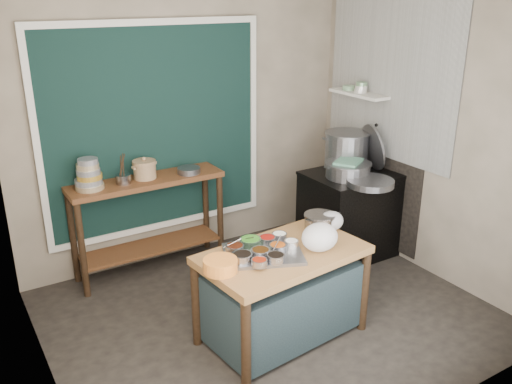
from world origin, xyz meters
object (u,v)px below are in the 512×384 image
prep_table (282,295)px  steamer (348,170)px  ceramic_crock (145,170)px  back_counter (149,225)px  utensil_cup (123,179)px  condiment_tray (263,254)px  stove_block (351,215)px  saucepan (320,223)px  yellow_basin (220,265)px  stock_pot (346,150)px

prep_table → steamer: bearing=25.4°
ceramic_crock → back_counter: bearing=-90.9°
ceramic_crock → utensil_cup: bearing=-170.8°
condiment_tray → prep_table: bearing=-6.5°
condiment_tray → utensil_cup: 1.64m
prep_table → stove_block: (1.43, 0.85, 0.05)m
saucepan → ceramic_crock: bearing=112.5°
stove_block → yellow_basin: 2.20m
yellow_basin → utensil_cup: size_ratio=1.73×
condiment_tray → saucepan: 0.65m
back_counter → saucepan: (0.93, -1.43, 0.35)m
back_counter → stock_pot: (1.96, -0.54, 0.59)m
stove_block → steamer: steamer is taller
condiment_tray → stock_pot: bearing=31.7°
stove_block → ceramic_crock: size_ratio=3.99×
stove_block → ceramic_crock: bearing=158.5°
back_counter → yellow_basin: size_ratio=6.00×
back_counter → stove_block: 2.04m
prep_table → utensil_cup: (-0.69, 1.56, 0.62)m
prep_table → ceramic_crock: (-0.47, 1.60, 0.65)m
ceramic_crock → steamer: size_ratio=0.49×
utensil_cup → stock_pot: stock_pot is taller
condiment_tray → yellow_basin: (-0.38, -0.05, 0.03)m
back_counter → ceramic_crock: size_ratio=6.42×
ceramic_crock → yellow_basin: bearing=-92.8°
prep_table → utensil_cup: size_ratio=8.93×
prep_table → saucepan: (0.46, 0.15, 0.45)m
condiment_tray → ceramic_crock: bearing=100.8°
prep_table → ceramic_crock: 1.79m
stock_pot → condiment_tray: bearing=-148.3°
stove_block → stock_pot: 0.67m
saucepan → condiment_tray: bearing=-178.3°
back_counter → saucepan: size_ratio=5.53×
condiment_tray → saucepan: size_ratio=2.20×
saucepan → utensil_cup: utensil_cup is taller
prep_table → stock_pot: 1.95m
prep_table → utensil_cup: 1.81m
utensil_cup → stock_pot: (2.18, -0.52, 0.07)m
prep_table → condiment_tray: condiment_tray is taller
prep_table → steamer: steamer is taller
condiment_tray → utensil_cup: (-0.52, 1.54, 0.23)m
yellow_basin → back_counter: bearing=87.2°
ceramic_crock → stove_block: bearing=-21.5°
saucepan → steamer: size_ratio=0.57×
saucepan → utensil_cup: size_ratio=1.88×
stock_pot → steamer: (-0.20, -0.26, -0.11)m
yellow_basin → steamer: (1.84, 0.81, 0.16)m
steamer → back_counter: bearing=155.6°
stock_pot → saucepan: bearing=-139.1°
stove_block → utensil_cup: bearing=161.4°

